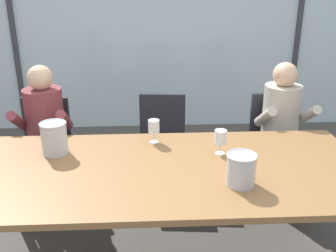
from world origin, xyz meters
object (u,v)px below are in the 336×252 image
at_px(dining_table, 171,175).
at_px(wine_glass_near_bucket, 154,127).
at_px(ice_bucket_secondary, 241,169).
at_px(wine_glass_by_left_taster, 221,138).
at_px(ice_bucket_primary, 54,138).
at_px(person_maroon_top, 44,128).
at_px(person_beige_jumper, 284,123).
at_px(chair_left_of_center, 162,136).
at_px(chair_center, 275,134).
at_px(chair_near_curtain, 45,141).

xyz_separation_m(dining_table, wine_glass_near_bucket, (-0.10, 0.41, 0.18)).
bearing_deg(ice_bucket_secondary, wine_glass_by_left_taster, 96.06).
distance_m(dining_table, ice_bucket_secondary, 0.49).
bearing_deg(wine_glass_by_left_taster, ice_bucket_primary, 176.56).
distance_m(person_maroon_top, person_beige_jumper, 2.05).
relative_size(ice_bucket_primary, wine_glass_by_left_taster, 1.30).
height_order(chair_left_of_center, wine_glass_by_left_taster, wine_glass_by_left_taster).
height_order(chair_center, ice_bucket_secondary, ice_bucket_secondary).
relative_size(ice_bucket_primary, wine_glass_near_bucket, 1.30).
xyz_separation_m(chair_left_of_center, ice_bucket_secondary, (0.42, -1.26, 0.32)).
bearing_deg(wine_glass_near_bucket, chair_center, 28.09).
bearing_deg(wine_glass_by_left_taster, dining_table, -151.67).
height_order(person_beige_jumper, wine_glass_near_bucket, person_beige_jumper).
bearing_deg(chair_center, wine_glass_near_bucket, -160.08).
xyz_separation_m(chair_left_of_center, ice_bucket_primary, (-0.77, -0.76, 0.33)).
height_order(person_beige_jumper, ice_bucket_primary, person_beige_jumper).
xyz_separation_m(chair_near_curtain, wine_glass_near_bucket, (0.96, -0.56, 0.33)).
bearing_deg(wine_glass_near_bucket, wine_glass_by_left_taster, -26.06).
relative_size(dining_table, wine_glass_near_bucket, 14.74).
bearing_deg(chair_center, ice_bucket_secondary, -124.85).
xyz_separation_m(ice_bucket_primary, wine_glass_by_left_taster, (1.14, -0.07, 0.00)).
distance_m(chair_center, wine_glass_near_bucket, 1.32).
xyz_separation_m(person_maroon_top, person_beige_jumper, (2.05, 0.00, 0.00)).
bearing_deg(dining_table, chair_near_curtain, 137.51).
distance_m(chair_near_curtain, person_beige_jumper, 2.10).
relative_size(dining_table, wine_glass_by_left_taster, 14.74).
xyz_separation_m(chair_left_of_center, person_beige_jumper, (1.05, -0.17, 0.17)).
relative_size(chair_near_curtain, wine_glass_by_left_taster, 5.14).
bearing_deg(chair_center, wine_glass_by_left_taster, -137.46).
distance_m(chair_center, person_maroon_top, 2.06).
height_order(ice_bucket_primary, wine_glass_near_bucket, ice_bucket_primary).
xyz_separation_m(dining_table, wine_glass_by_left_taster, (0.35, 0.19, 0.18)).
bearing_deg(ice_bucket_secondary, person_maroon_top, 142.53).
height_order(chair_center, wine_glass_by_left_taster, wine_glass_by_left_taster).
relative_size(person_beige_jumper, wine_glass_near_bucket, 6.97).
distance_m(person_maroon_top, ice_bucket_primary, 0.65).
xyz_separation_m(ice_bucket_secondary, wine_glass_near_bucket, (-0.50, 0.65, 0.02)).
xyz_separation_m(chair_center, wine_glass_near_bucket, (-1.13, -0.60, 0.33)).
relative_size(ice_bucket_secondary, wine_glass_near_bucket, 1.13).
distance_m(chair_center, ice_bucket_secondary, 1.43).
distance_m(chair_near_curtain, wine_glass_by_left_taster, 1.65).
relative_size(chair_near_curtain, person_beige_jumper, 0.74).
xyz_separation_m(person_maroon_top, wine_glass_near_bucket, (0.92, -0.44, 0.16)).
height_order(person_maroon_top, ice_bucket_secondary, person_maroon_top).
bearing_deg(chair_left_of_center, wine_glass_by_left_taster, -60.71).
distance_m(person_beige_jumper, ice_bucket_primary, 1.92).
height_order(chair_center, wine_glass_near_bucket, wine_glass_near_bucket).
relative_size(chair_center, person_beige_jumper, 0.74).
distance_m(chair_left_of_center, wine_glass_by_left_taster, 0.97).
bearing_deg(wine_glass_near_bucket, ice_bucket_primary, -167.43).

